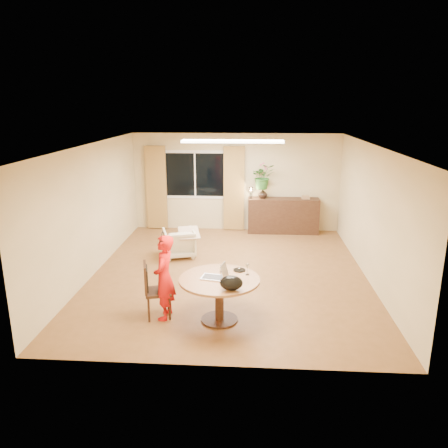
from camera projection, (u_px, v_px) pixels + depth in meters
name	position (u px, v px, depth m)	size (l,w,h in m)	color
floor	(229.00, 273.00, 8.92)	(6.50, 6.50, 0.00)	brown
ceiling	(230.00, 145.00, 8.22)	(6.50, 6.50, 0.00)	white
wall_back	(236.00, 182.00, 11.69)	(5.50, 5.50, 0.00)	tan
wall_left	(93.00, 210.00, 8.75)	(6.50, 6.50, 0.00)	tan
wall_right	(372.00, 214.00, 8.40)	(6.50, 6.50, 0.00)	tan
window	(195.00, 175.00, 11.69)	(1.70, 0.03, 1.30)	white
curtain_left	(156.00, 188.00, 11.78)	(0.55, 0.08, 2.25)	brown
curtain_right	(234.00, 189.00, 11.65)	(0.55, 0.08, 2.25)	brown
ceiling_panel	(233.00, 141.00, 9.38)	(2.20, 0.35, 0.05)	white
dining_table	(219.00, 288.00, 6.86)	(1.27, 1.27, 0.72)	brown
dining_chair	(158.00, 290.00, 7.03)	(0.44, 0.41, 0.93)	black
child	(164.00, 277.00, 6.93)	(0.33, 0.51, 1.39)	#B40E0D
laptop	(213.00, 270.00, 6.80)	(0.39, 0.26, 0.26)	#B7B7BC
tumbler	(222.00, 269.00, 7.07)	(0.07, 0.07, 0.10)	white
wine_glass	(247.00, 269.00, 6.94)	(0.06, 0.06, 0.18)	white
pot_lid	(239.00, 270.00, 7.13)	(0.20, 0.20, 0.03)	white
handbag	(231.00, 283.00, 6.36)	(0.34, 0.20, 0.23)	black
armchair	(179.00, 243.00, 9.85)	(0.68, 0.70, 0.63)	beige
throw	(189.00, 229.00, 9.70)	(0.45, 0.55, 0.03)	beige
sideboard	(283.00, 216.00, 11.61)	(1.86, 0.45, 0.93)	black
vase	(263.00, 194.00, 11.48)	(0.24, 0.24, 0.25)	black
bouquet	(263.00, 177.00, 11.36)	(0.59, 0.51, 0.66)	#2A6B28
book_stack	(306.00, 197.00, 11.43)	(0.21, 0.16, 0.09)	#886445
desk_lamp	(251.00, 193.00, 11.45)	(0.13, 0.13, 0.31)	black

